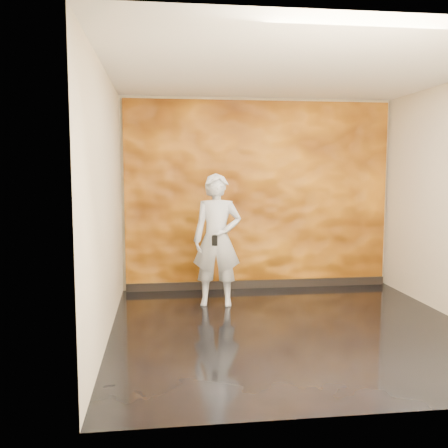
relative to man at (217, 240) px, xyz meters
The scene contains 5 objects.
room 1.41m from the man, 56.51° to the right, with size 4.02×4.02×2.81m.
feature_wall 1.25m from the man, 50.56° to the left, with size 3.90×0.06×2.75m, color orange.
baseboard 1.36m from the man, 49.24° to the left, with size 3.90×0.04×0.12m, color black.
man is the anchor object (origin of this frame).
phone 0.25m from the man, 103.23° to the right, with size 0.07×0.01×0.13m, color black.
Camera 1 is at (-1.45, -5.27, 1.76)m, focal length 40.00 mm.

